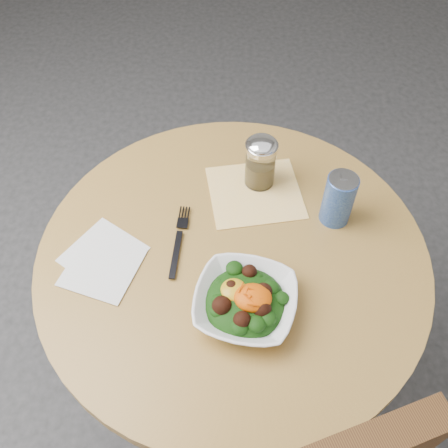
# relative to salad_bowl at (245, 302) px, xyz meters

# --- Properties ---
(ground) EXTENTS (6.00, 6.00, 0.00)m
(ground) POSITION_rel_salad_bowl_xyz_m (-0.03, 0.15, -0.78)
(ground) COLOR #2B2B2D
(ground) RESTS_ON ground
(table) EXTENTS (0.90, 0.90, 0.75)m
(table) POSITION_rel_salad_bowl_xyz_m (-0.03, 0.15, -0.23)
(table) COLOR black
(table) RESTS_ON ground
(cloth_napkin) EXTENTS (0.26, 0.25, 0.00)m
(cloth_napkin) POSITION_rel_salad_bowl_xyz_m (0.02, 0.33, -0.03)
(cloth_napkin) COLOR #FFA70D
(cloth_napkin) RESTS_ON table
(paper_napkins) EXTENTS (0.21, 0.24, 0.00)m
(paper_napkins) POSITION_rel_salad_bowl_xyz_m (-0.32, 0.11, -0.03)
(paper_napkins) COLOR silver
(paper_napkins) RESTS_ON table
(salad_bowl) EXTENTS (0.25, 0.25, 0.08)m
(salad_bowl) POSITION_rel_salad_bowl_xyz_m (0.00, 0.00, 0.00)
(salad_bowl) COLOR white
(salad_bowl) RESTS_ON table
(fork) EXTENTS (0.03, 0.21, 0.00)m
(fork) POSITION_rel_salad_bowl_xyz_m (-0.16, 0.17, -0.02)
(fork) COLOR black
(fork) RESTS_ON table
(spice_shaker) EXTENTS (0.08, 0.08, 0.14)m
(spice_shaker) POSITION_rel_salad_bowl_xyz_m (0.03, 0.37, 0.04)
(spice_shaker) COLOR silver
(spice_shaker) RESTS_ON table
(beverage_can) EXTENTS (0.07, 0.07, 0.14)m
(beverage_can) POSITION_rel_salad_bowl_xyz_m (0.21, 0.25, 0.04)
(beverage_can) COLOR navy
(beverage_can) RESTS_ON table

